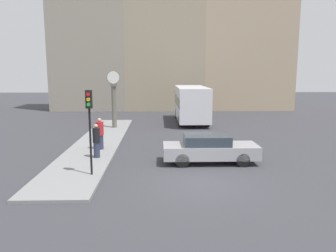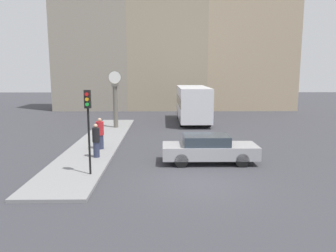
% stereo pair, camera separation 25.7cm
% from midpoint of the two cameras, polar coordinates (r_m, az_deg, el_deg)
% --- Properties ---
extents(ground_plane, '(120.00, 120.00, 0.00)m').
position_cam_midpoint_polar(ground_plane, '(13.66, 5.13, -9.83)').
color(ground_plane, '#38383D').
extents(sidewalk_corner, '(2.80, 19.06, 0.13)m').
position_cam_midpoint_polar(sidewalk_corner, '(21.18, -12.39, -2.88)').
color(sidewalk_corner, gray).
rests_on(sidewalk_corner, ground_plane).
extents(building_row, '(28.29, 5.00, 17.38)m').
position_cam_midpoint_polar(building_row, '(40.15, 1.04, 14.39)').
color(building_row, gray).
rests_on(building_row, ground_plane).
extents(sedan_car, '(4.68, 1.76, 1.41)m').
position_cam_midpoint_polar(sedan_car, '(16.44, 6.78, -3.91)').
color(sedan_car, '#9E9EA3').
rests_on(sedan_car, ground_plane).
extents(bus_distant, '(2.58, 7.73, 3.18)m').
position_cam_midpoint_polar(bus_distant, '(29.37, 3.80, 4.13)').
color(bus_distant, silver).
rests_on(bus_distant, ground_plane).
extents(traffic_light_near, '(0.26, 0.24, 3.62)m').
position_cam_midpoint_polar(traffic_light_near, '(14.11, -14.03, 1.94)').
color(traffic_light_near, black).
rests_on(traffic_light_near, sidewalk_corner).
extents(street_clock, '(1.03, 0.47, 4.45)m').
position_cam_midpoint_polar(street_clock, '(26.13, -9.68, 4.41)').
color(street_clock, '#666056').
rests_on(street_clock, sidewalk_corner).
extents(pedestrian_black_jacket, '(0.37, 0.37, 1.75)m').
position_cam_midpoint_polar(pedestrian_black_jacket, '(17.21, -12.78, -2.55)').
color(pedestrian_black_jacket, '#2D334C').
rests_on(pedestrian_black_jacket, sidewalk_corner).
extents(pedestrian_red_top, '(0.44, 0.44, 1.79)m').
position_cam_midpoint_polar(pedestrian_red_top, '(19.03, -12.16, -1.36)').
color(pedestrian_red_top, '#2D334C').
rests_on(pedestrian_red_top, sidewalk_corner).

